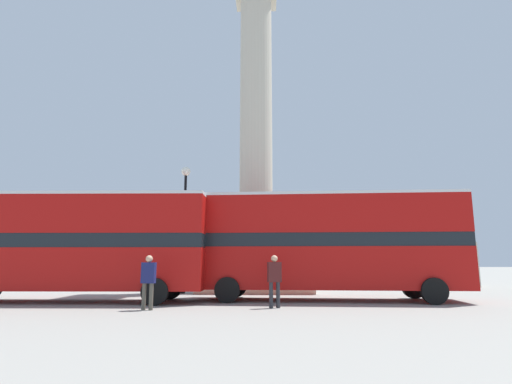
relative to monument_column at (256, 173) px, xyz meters
name	(u,v)px	position (x,y,z in m)	size (l,w,h in m)	color
ground_plane	(256,290)	(0.00, 0.00, -6.77)	(200.00, 200.00, 0.00)	gray
monument_column	(256,173)	(0.00, 0.00, 0.00)	(6.02, 6.02, 20.35)	#BCB29E
bus_a	(324,242)	(3.08, -5.86, -4.33)	(11.41, 3.28, 4.42)	#A80F0C
bus_b	(70,242)	(-7.48, -6.75, -4.38)	(11.27, 2.91, 4.32)	#A80F0C
equestrian_statue	(440,260)	(11.92, 3.67, -5.08)	(4.23, 3.54, 6.08)	#BCB29E
street_lamp	(185,213)	(-3.71, -2.20, -2.64)	(0.50, 0.50, 6.64)	black
pedestrian_near_lamp	(148,278)	(-3.38, -9.35, -5.73)	(0.50, 0.25, 1.81)	#4C473D
pedestrian_by_plinth	(274,277)	(0.90, -8.63, -5.72)	(0.51, 0.33, 1.82)	#28282D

